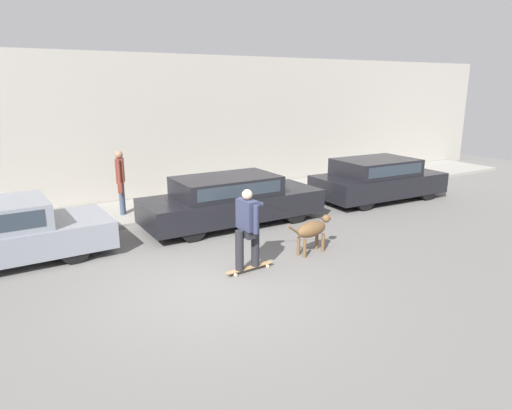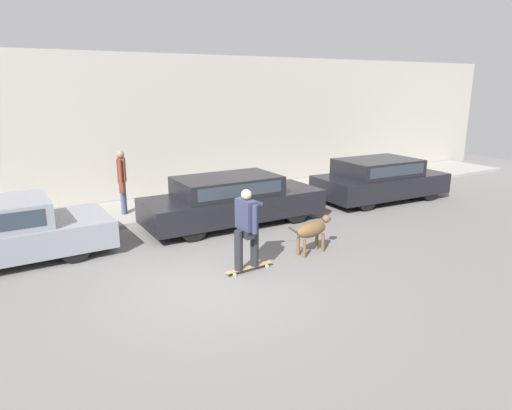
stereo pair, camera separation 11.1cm
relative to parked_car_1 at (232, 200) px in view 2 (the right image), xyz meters
name	(u,v)px [view 2 (the right image)]	position (x,y,z in m)	size (l,w,h in m)	color
ground_plane	(213,285)	(-2.00, -3.09, -0.62)	(36.00, 36.00, 0.00)	slate
back_wall	(112,130)	(-2.00, 3.63, 1.55)	(32.00, 0.30, 4.34)	#ADA89E
sidewalk_curb	(130,212)	(-2.00, 2.25, -0.57)	(30.00, 2.43, 0.11)	gray
parked_car_1	(232,200)	(0.00, 0.00, 0.00)	(4.58, 1.68, 1.25)	black
parked_car_2	(380,180)	(5.09, 0.00, 0.01)	(4.12, 1.97, 1.27)	black
dog	(312,230)	(0.49, -2.68, -0.11)	(1.26, 0.45, 0.76)	brown
skateboarder	(247,226)	(-1.16, -2.86, 0.28)	(2.55, 0.65, 1.61)	beige
pedestrian_with_bag	(122,179)	(-2.22, 1.98, 0.43)	(0.32, 0.60, 1.69)	#3D4760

